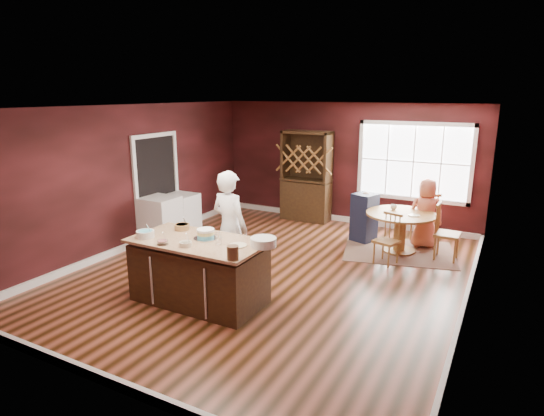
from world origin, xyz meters
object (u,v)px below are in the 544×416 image
Objects in this scene: dining_table at (401,224)px; chair_north at (424,217)px; high_chair at (364,216)px; hutch at (306,176)px; chair_east at (448,232)px; seated_woman at (426,213)px; toddler at (367,201)px; washer at (161,221)px; dryer at (182,215)px; layer_cake at (206,234)px; kitchen_island at (199,272)px; chair_south at (387,239)px; baker at (230,228)px.

dining_table is 1.23× the size of chair_north.
hutch is at bearing 170.21° from high_chair.
seated_woman is (-0.48, 0.52, 0.15)m from chair_east.
chair_east is 3.99× the size of toddler.
washer reaches higher than dryer.
layer_cake is 0.33× the size of chair_north.
chair_north is (0.29, 0.75, -0.01)m from dining_table.
kitchen_island is 2.04× the size of washer.
high_chair is at bearing 21.86° from dryer.
toddler is (-0.69, 1.09, 0.36)m from chair_south.
layer_cake is at bearing 140.89° from chair_east.
baker is 4.15m from chair_north.
chair_north is at bearing 60.93° from kitchen_island.
chair_south is at bearing -39.28° from hutch.
toddler reaches higher than washer.
washer is (-3.48, -2.04, -0.04)m from high_chair.
chair_east is (2.87, 3.43, 0.08)m from kitchen_island.
baker reaches higher than chair_south.
seated_woman is at bearing 88.26° from chair_south.
chair_north is at bearing 36.31° from chair_east.
toddler is (0.04, 0.04, 0.30)m from high_chair.
washer is (-1.81, -2.94, -0.57)m from hutch.
layer_cake is at bearing -108.40° from toddler.
chair_north is 0.30m from seated_woman.
hutch is at bearing 153.14° from toddler.
hutch is at bearing -35.69° from seated_woman.
chair_south is (-0.90, -0.72, -0.07)m from chair_east.
high_chair is 3.75m from dryer.
baker is 2.78m from chair_south.
hutch reaches higher than toddler.
layer_cake is at bearing 37.43° from seated_woman.
chair_east is 0.50× the size of hutch.
chair_south is 0.67× the size of seated_woman.
baker reaches higher than kitchen_island.
chair_south is 4.32m from washer.
layer_cake reaches higher than high_chair.
kitchen_island is at bearing 141.16° from chair_east.
layer_cake reaches higher than dining_table.
hutch is at bearing -48.45° from chair_north.
dryer is at bearing 90.00° from washer.
washer is (-4.62, -2.21, -0.21)m from seated_woman.
baker is 1.91× the size of washer.
layer_cake is at bearing -120.61° from dining_table.
hutch is at bearing 58.42° from washer.
dining_table is at bearing 29.91° from chair_north.
chair_east reaches higher than washer.
dryer is (-4.56, -1.83, -0.09)m from chair_north.
high_chair is 4.03m from washer.
chair_east is at bearing 49.74° from layer_cake.
toddler is 0.13× the size of hutch.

